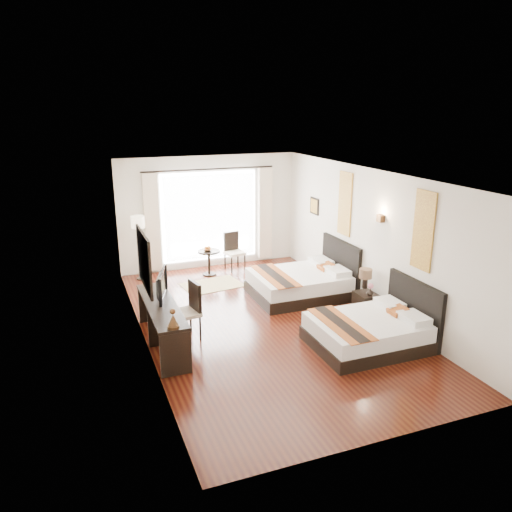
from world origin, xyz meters
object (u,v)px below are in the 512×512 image
object	(u,v)px
vase	(370,289)
television	(158,285)
desk_chair	(186,322)
side_table	(209,263)
table_lamp	(366,275)
floor_lamp	(138,226)
bed_near	(372,330)
nightstand	(366,304)
fruit_bowl	(207,250)
console_desk	(162,325)
bed_far	(303,282)
window_chair	(234,258)

from	to	relation	value
vase	television	world-z (taller)	television
desk_chair	side_table	world-z (taller)	desk_chair
vase	table_lamp	bearing A→B (deg)	79.60
vase	floor_lamp	xyz separation A→B (m)	(-3.80, 3.81, 0.72)
bed_near	table_lamp	xyz separation A→B (m)	(0.68, 1.30, 0.49)
nightstand	fruit_bowl	distance (m)	4.09
fruit_bowl	console_desk	bearing A→B (deg)	-117.83
nightstand	desk_chair	xyz separation A→B (m)	(-3.54, 0.23, 0.09)
vase	television	size ratio (longest dim) A/B	0.17
floor_lamp	side_table	world-z (taller)	floor_lamp
television	fruit_bowl	world-z (taller)	television
vase	side_table	distance (m)	4.19
nightstand	vase	world-z (taller)	vase
television	desk_chair	bearing A→B (deg)	-96.19
bed_far	table_lamp	bearing A→B (deg)	-58.90
vase	desk_chair	size ratio (longest dim) A/B	0.14
nightstand	floor_lamp	size ratio (longest dim) A/B	0.30
desk_chair	floor_lamp	distance (m)	3.59
vase	fruit_bowl	distance (m)	4.18
table_lamp	desk_chair	size ratio (longest dim) A/B	0.39
bed_far	desk_chair	world-z (taller)	bed_far
bed_near	table_lamp	world-z (taller)	bed_near
television	vase	bearing A→B (deg)	-80.05
side_table	fruit_bowl	xyz separation A→B (m)	(-0.04, -0.03, 0.33)
fruit_bowl	table_lamp	bearing A→B (deg)	-54.82
floor_lamp	window_chair	world-z (taller)	floor_lamp
television	bed_near	bearing A→B (deg)	-97.62
bed_far	television	size ratio (longest dim) A/B	2.41
vase	fruit_bowl	size ratio (longest dim) A/B	0.69
bed_far	nightstand	size ratio (longest dim) A/B	4.43
nightstand	window_chair	distance (m)	3.90
desk_chair	side_table	distance (m)	3.45
window_chair	television	bearing A→B (deg)	-46.70
table_lamp	desk_chair	bearing A→B (deg)	178.31
bed_near	console_desk	bearing A→B (deg)	158.88
console_desk	table_lamp	bearing A→B (deg)	0.13
bed_near	desk_chair	bearing A→B (deg)	154.17
desk_chair	fruit_bowl	world-z (taller)	desk_chair
bed_far	nightstand	distance (m)	1.54
table_lamp	side_table	xyz separation A→B (m)	(-2.26, 3.29, -0.47)
nightstand	table_lamp	world-z (taller)	table_lamp
nightstand	fruit_bowl	world-z (taller)	fruit_bowl
bed_near	vase	size ratio (longest dim) A/B	13.36
bed_far	television	bearing A→B (deg)	-163.84
floor_lamp	fruit_bowl	size ratio (longest dim) A/B	7.36
table_lamp	television	size ratio (longest dim) A/B	0.47
desk_chair	fruit_bowl	size ratio (longest dim) A/B	4.93
console_desk	bed_near	bearing A→B (deg)	-21.12
nightstand	television	xyz separation A→B (m)	(-3.96, 0.42, 0.78)
bed_far	bed_near	bearing A→B (deg)	-88.63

